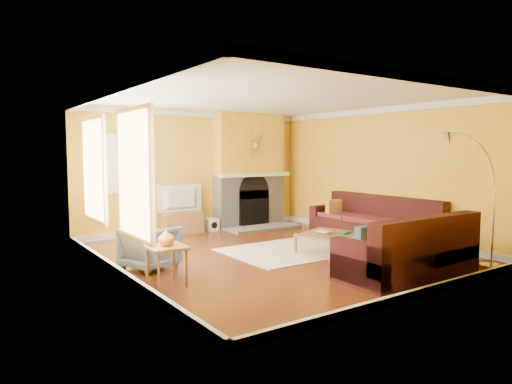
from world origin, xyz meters
TOP-DOWN VIEW (x-y plane):
  - floor at (0.00, 0.00)m, footprint 5.50×6.00m
  - ceiling at (0.00, 0.00)m, footprint 5.50×6.00m
  - wall_back at (0.00, 3.01)m, footprint 5.50×0.02m
  - wall_front at (0.00, -3.01)m, footprint 5.50×0.02m
  - wall_left at (-2.76, 0.00)m, footprint 0.02×6.00m
  - wall_right at (2.76, 0.00)m, footprint 0.02×6.00m
  - baseboard at (0.00, 0.00)m, footprint 5.50×6.00m
  - crown_molding at (0.00, 0.00)m, footprint 5.50×6.00m
  - window_left_near at (-2.72, 1.30)m, footprint 0.06×1.22m
  - window_left_far at (-2.72, -0.60)m, footprint 0.06×1.22m
  - window_back at (-1.90, 2.96)m, footprint 0.82×0.06m
  - wall_art at (-1.25, 2.97)m, footprint 0.34×0.04m
  - fireplace at (1.35, 2.80)m, footprint 1.80×0.40m
  - mantel at (1.35, 2.56)m, footprint 1.92×0.22m
  - hearth at (1.35, 2.25)m, footprint 1.80×0.70m
  - sunburst at (1.35, 2.57)m, footprint 0.70×0.04m
  - rug at (0.44, 0.01)m, footprint 2.40×1.80m
  - sectional_sofa at (1.18, -0.76)m, footprint 3.13×3.88m
  - coffee_table at (0.76, -0.64)m, footprint 1.25×1.25m
  - media_console at (-0.49, 2.69)m, footprint 0.88×0.40m
  - tv at (-0.49, 2.69)m, footprint 1.02×0.14m
  - subwoofer at (0.25, 2.72)m, footprint 0.28×0.28m
  - armchair at (-2.18, 0.25)m, footprint 0.93×0.91m
  - side_table at (-2.34, -0.73)m, footprint 0.51×0.51m
  - vase at (-2.34, -0.73)m, footprint 0.26×0.26m
  - book at (0.62, -0.54)m, footprint 0.23×0.27m
  - arc_lamp at (1.59, -2.72)m, footprint 1.31×0.36m

SIDE VIEW (x-z plane):
  - floor at x=0.00m, z-range -0.02..0.00m
  - rug at x=0.44m, z-range 0.00..0.02m
  - hearth at x=1.35m, z-range 0.00..0.06m
  - baseboard at x=0.00m, z-range 0.00..0.12m
  - subwoofer at x=0.25m, z-range 0.00..0.28m
  - coffee_table at x=0.76m, z-range 0.00..0.38m
  - media_console at x=-0.49m, z-range 0.00..0.49m
  - side_table at x=-2.34m, z-range 0.00..0.54m
  - armchair at x=-2.18m, z-range 0.00..0.67m
  - book at x=0.62m, z-range 0.38..0.41m
  - sectional_sofa at x=1.18m, z-range 0.00..0.90m
  - vase at x=-2.34m, z-range 0.54..0.77m
  - tv at x=-0.49m, z-range 0.49..1.08m
  - arc_lamp at x=1.59m, z-range 0.00..2.05m
  - mantel at x=1.35m, z-range 1.21..1.29m
  - wall_back at x=0.00m, z-range 0.00..2.70m
  - wall_front at x=0.00m, z-range 0.00..2.70m
  - wall_left at x=-2.76m, z-range 0.00..2.70m
  - wall_right at x=2.76m, z-range 0.00..2.70m
  - fireplace at x=1.35m, z-range 0.00..2.70m
  - window_left_near at x=-2.72m, z-range 0.64..2.36m
  - window_left_far at x=-2.72m, z-range 0.64..2.36m
  - window_back at x=-1.90m, z-range 0.94..2.16m
  - wall_art at x=-1.25m, z-range 1.03..2.17m
  - sunburst at x=1.35m, z-range 1.60..2.30m
  - crown_molding at x=0.00m, z-range 2.58..2.70m
  - ceiling at x=0.00m, z-range 2.70..2.72m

